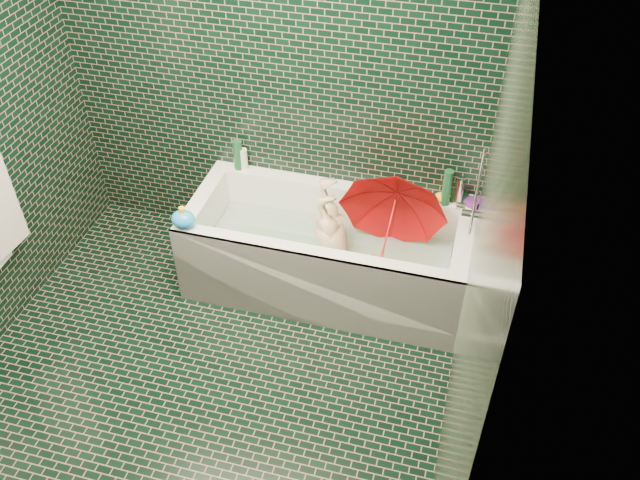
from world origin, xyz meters
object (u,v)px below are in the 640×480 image
(child, at_px, (337,251))
(bath_toy, at_px, (183,219))
(umbrella, at_px, (389,225))
(rubber_duck, at_px, (442,197))
(bathtub, at_px, (327,260))

(child, height_order, bath_toy, bath_toy)
(child, height_order, umbrella, umbrella)
(umbrella, xyz_separation_m, bath_toy, (-1.14, -0.32, 0.05))
(bath_toy, bearing_deg, child, 7.47)
(child, relative_size, umbrella, 1.51)
(bath_toy, bearing_deg, rubber_duck, 12.37)
(child, height_order, rubber_duck, rubber_duck)
(umbrella, bearing_deg, rubber_duck, 54.96)
(child, bearing_deg, rubber_duck, 111.75)
(child, distance_m, rubber_duck, 0.71)
(umbrella, bearing_deg, bath_toy, -158.71)
(bathtub, height_order, rubber_duck, rubber_duck)
(bathtub, height_order, bath_toy, bath_toy)
(bathtub, distance_m, child, 0.12)
(rubber_duck, bearing_deg, bath_toy, -133.23)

